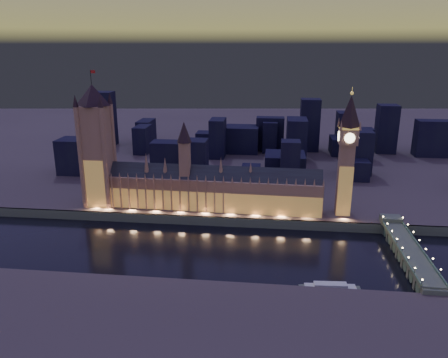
# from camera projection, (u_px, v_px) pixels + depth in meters

# --- Properties ---
(ground_plane) EXTENTS (2000.00, 2000.00, 0.00)m
(ground_plane) POSITION_uv_depth(u_px,v_px,m) (210.00, 247.00, 336.91)
(ground_plane) COLOR black
(ground_plane) RESTS_ON ground
(north_bank) EXTENTS (2000.00, 960.00, 8.00)m
(north_bank) POSITION_uv_depth(u_px,v_px,m) (249.00, 124.00, 829.21)
(north_bank) COLOR #3D3436
(north_bank) RESTS_ON ground
(embankment_wall) EXTENTS (2000.00, 2.50, 8.00)m
(embankment_wall) POSITION_uv_depth(u_px,v_px,m) (216.00, 221.00, 374.63)
(embankment_wall) COLOR #4C564A
(embankment_wall) RESTS_ON ground
(palace_of_westminster) EXTENTS (202.00, 26.30, 78.00)m
(palace_of_westminster) POSITION_uv_depth(u_px,v_px,m) (207.00, 189.00, 388.92)
(palace_of_westminster) COLOR #956E53
(palace_of_westminster) RESTS_ON north_bank
(victoria_tower) EXTENTS (31.68, 31.68, 120.73)m
(victoria_tower) POSITION_uv_depth(u_px,v_px,m) (96.00, 140.00, 387.38)
(victoria_tower) COLOR #956E53
(victoria_tower) RESTS_ON north_bank
(elizabeth_tower) EXTENTS (18.00, 18.00, 108.84)m
(elizabeth_tower) POSITION_uv_depth(u_px,v_px,m) (347.00, 146.00, 363.71)
(elizabeth_tower) COLOR #956E53
(elizabeth_tower) RESTS_ON north_bank
(westminster_bridge) EXTENTS (16.54, 113.00, 15.90)m
(westminster_bridge) POSITION_uv_depth(u_px,v_px,m) (407.00, 251.00, 316.23)
(westminster_bridge) COLOR #4C564A
(westminster_bridge) RESTS_ON ground
(river_boat) EXTENTS (39.61, 11.56, 4.50)m
(river_boat) POSITION_uv_depth(u_px,v_px,m) (330.00, 287.00, 277.53)
(river_boat) COLOR #4C564A
(river_boat) RESTS_ON ground
(city_backdrop) EXTENTS (482.43, 215.63, 76.96)m
(city_backdrop) POSITION_uv_depth(u_px,v_px,m) (263.00, 141.00, 558.43)
(city_backdrop) COLOR black
(city_backdrop) RESTS_ON north_bank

